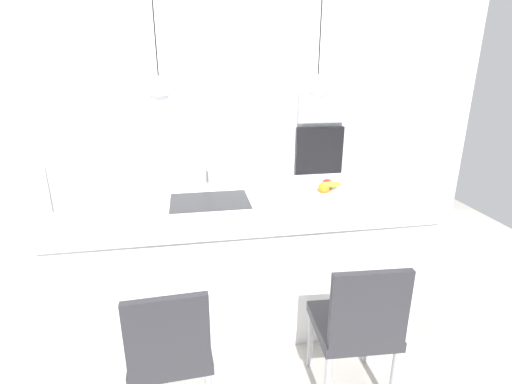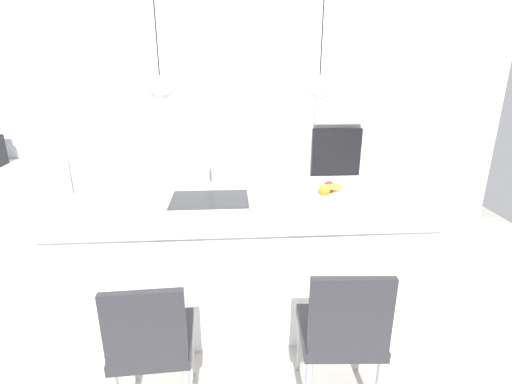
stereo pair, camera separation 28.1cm
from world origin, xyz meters
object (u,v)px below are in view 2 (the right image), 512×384
at_px(microwave, 339,108).
at_px(fruit_bowl, 327,194).
at_px(chair_middle, 342,330).
at_px(chair_near, 152,340).
at_px(oven, 336,153).

bearing_deg(microwave, fruit_bowl, -107.18).
height_order(microwave, chair_middle, microwave).
xyz_separation_m(fruit_bowl, chair_near, (-1.12, -0.88, -0.48)).
xyz_separation_m(microwave, chair_middle, (-0.61, -2.54, -0.87)).
distance_m(oven, chair_near, 3.04).
relative_size(fruit_bowl, microwave, 0.49).
distance_m(chair_near, chair_middle, 1.02).
distance_m(fruit_bowl, chair_near, 1.50).
bearing_deg(oven, microwave, 0.00).
height_order(fruit_bowl, chair_middle, fruit_bowl).
height_order(microwave, oven, microwave).
xyz_separation_m(chair_near, chair_middle, (1.02, -0.00, 0.01)).
bearing_deg(microwave, chair_near, -122.72).
xyz_separation_m(fruit_bowl, microwave, (0.51, 1.66, 0.40)).
xyz_separation_m(fruit_bowl, oven, (0.51, 1.66, -0.10)).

